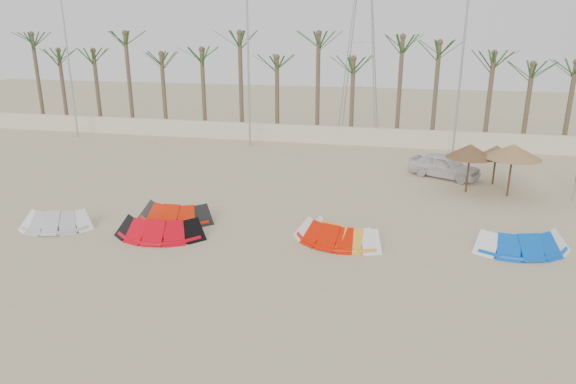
% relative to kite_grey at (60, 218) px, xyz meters
% --- Properties ---
extents(ground, '(120.00, 120.00, 0.00)m').
position_rel_kite_grey_xyz_m(ground, '(9.27, -2.99, -0.42)').
color(ground, tan).
rests_on(ground, ground).
extents(boundary_wall, '(60.00, 0.30, 1.30)m').
position_rel_kite_grey_xyz_m(boundary_wall, '(9.27, 19.01, 0.23)').
color(boundary_wall, beige).
rests_on(boundary_wall, ground).
extents(palm_line, '(52.00, 4.00, 7.70)m').
position_rel_kite_grey_xyz_m(palm_line, '(9.94, 20.51, 6.03)').
color(palm_line, brown).
rests_on(palm_line, ground).
extents(lamp_a, '(1.25, 0.14, 11.00)m').
position_rel_kite_grey_xyz_m(lamp_a, '(-10.69, 17.01, 5.35)').
color(lamp_a, '#A5A8AD').
rests_on(lamp_a, ground).
extents(lamp_b, '(1.25, 0.14, 11.00)m').
position_rel_kite_grey_xyz_m(lamp_b, '(3.31, 17.01, 5.35)').
color(lamp_b, '#A5A8AD').
rests_on(lamp_b, ground).
extents(lamp_c, '(1.25, 0.14, 11.00)m').
position_rel_kite_grey_xyz_m(lamp_c, '(17.31, 17.01, 5.35)').
color(lamp_c, '#A5A8AD').
rests_on(lamp_c, ground).
extents(pylon, '(3.00, 3.00, 14.00)m').
position_rel_kite_grey_xyz_m(pylon, '(10.27, 25.01, -0.42)').
color(pylon, '#A5A8AD').
rests_on(pylon, ground).
extents(kite_grey, '(3.18, 2.11, 0.90)m').
position_rel_kite_grey_xyz_m(kite_grey, '(0.00, 0.00, 0.00)').
color(kite_grey, '#AEAEB0').
rests_on(kite_grey, ground).
extents(kite_red_left, '(3.34, 1.58, 0.90)m').
position_rel_kite_grey_xyz_m(kite_red_left, '(4.48, 2.01, 0.00)').
color(kite_red_left, red).
rests_on(kite_red_left, ground).
extents(kite_red_mid, '(3.68, 1.81, 0.90)m').
position_rel_kite_grey_xyz_m(kite_red_mid, '(4.65, 0.20, 0.00)').
color(kite_red_mid, red).
rests_on(kite_red_mid, ground).
extents(kite_red_right, '(3.62, 2.31, 0.90)m').
position_rel_kite_grey_xyz_m(kite_red_right, '(11.60, 1.17, 0.00)').
color(kite_red_right, red).
rests_on(kite_red_right, ground).
extents(kite_orange, '(3.62, 2.52, 0.90)m').
position_rel_kite_grey_xyz_m(kite_orange, '(11.90, 1.22, 0.00)').
color(kite_orange, gold).
rests_on(kite_orange, ground).
extents(kite_blue, '(3.82, 2.35, 0.90)m').
position_rel_kite_grey_xyz_m(kite_blue, '(18.68, 1.96, 0.00)').
color(kite_blue, blue).
rests_on(kite_blue, ground).
extents(parasol_left, '(2.39, 2.39, 2.54)m').
position_rel_kite_grey_xyz_m(parasol_left, '(17.35, 8.99, 1.77)').
color(parasol_left, '#4C331E').
rests_on(parasol_left, ground).
extents(parasol_mid, '(2.76, 2.76, 2.68)m').
position_rel_kite_grey_xyz_m(parasol_mid, '(19.32, 8.77, 1.91)').
color(parasol_mid, '#4C331E').
rests_on(parasol_mid, ground).
extents(parasol_right, '(2.11, 2.11, 2.16)m').
position_rel_kite_grey_xyz_m(parasol_right, '(18.91, 10.81, 1.39)').
color(parasol_right, '#4C331E').
rests_on(parasol_right, ground).
extents(car, '(4.22, 3.15, 1.34)m').
position_rel_kite_grey_xyz_m(car, '(16.39, 11.64, 0.25)').
color(car, silver).
rests_on(car, ground).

